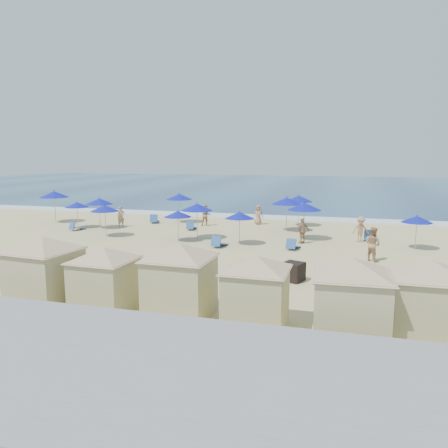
% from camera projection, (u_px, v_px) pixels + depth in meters
% --- Properties ---
extents(ground, '(160.00, 160.00, 0.00)m').
position_uv_depth(ground, '(201.00, 254.00, 24.65)').
color(ground, '#CFBE83').
rests_on(ground, ground).
extents(ocean, '(160.00, 80.00, 0.06)m').
position_uv_depth(ocean, '(301.00, 187.00, 76.92)').
color(ocean, navy).
rests_on(ocean, ground).
extents(surf_line, '(160.00, 2.50, 0.08)m').
position_uv_depth(surf_line, '(256.00, 217.00, 39.37)').
color(surf_line, white).
rests_on(surf_line, ground).
extents(seawall, '(160.00, 6.10, 1.22)m').
position_uv_depth(seawall, '(39.00, 339.00, 11.72)').
color(seawall, gray).
rests_on(seawall, ground).
extents(trash_bin, '(1.09, 1.09, 0.84)m').
position_uv_depth(trash_bin, '(293.00, 272.00, 19.37)').
color(trash_bin, black).
rests_on(trash_bin, ground).
extents(cabana_0, '(4.59, 4.59, 2.89)m').
position_uv_depth(cabana_0, '(44.00, 263.00, 15.95)').
color(cabana_0, '#C6BB87').
rests_on(cabana_0, ground).
extents(cabana_1, '(4.15, 4.15, 2.61)m').
position_uv_depth(cabana_1, '(104.00, 271.00, 15.35)').
color(cabana_1, '#C6BB87').
rests_on(cabana_1, ground).
extents(cabana_2, '(4.54, 4.54, 2.85)m').
position_uv_depth(cabana_2, '(180.00, 271.00, 14.93)').
color(cabana_2, '#C6BB87').
rests_on(cabana_2, ground).
extents(cabana_3, '(4.20, 4.20, 2.63)m').
position_uv_depth(cabana_3, '(256.00, 283.00, 13.96)').
color(cabana_3, '#C6BB87').
rests_on(cabana_3, ground).
extents(cabana_4, '(4.57, 4.57, 2.87)m').
position_uv_depth(cabana_4, '(351.00, 290.00, 12.78)').
color(cabana_4, '#C6BB87').
rests_on(cabana_4, ground).
extents(cabana_5, '(4.47, 4.47, 2.80)m').
position_uv_depth(cabana_5, '(429.00, 291.00, 12.77)').
color(cabana_5, '#C6BB87').
rests_on(cabana_5, ground).
extents(umbrella_0, '(2.37, 2.37, 2.69)m').
position_uv_depth(umbrella_0, '(54.00, 194.00, 35.98)').
color(umbrella_0, '#A5A8AD').
rests_on(umbrella_0, ground).
extents(umbrella_1, '(1.81, 1.81, 2.06)m').
position_uv_depth(umbrella_1, '(77.00, 205.00, 33.28)').
color(umbrella_1, '#A5A8AD').
rests_on(umbrella_1, ground).
extents(umbrella_2, '(2.10, 2.10, 2.39)m').
position_uv_depth(umbrella_2, '(99.00, 201.00, 33.01)').
color(umbrella_2, '#A5A8AD').
rests_on(umbrella_2, ground).
extents(umbrella_3, '(1.98, 1.98, 2.26)m').
position_uv_depth(umbrella_3, '(105.00, 208.00, 29.72)').
color(umbrella_3, '#A5A8AD').
rests_on(umbrella_3, ground).
extents(umbrella_4, '(2.19, 2.19, 2.49)m').
position_uv_depth(umbrella_4, '(179.00, 197.00, 35.81)').
color(umbrella_4, '#A5A8AD').
rests_on(umbrella_4, ground).
extents(umbrella_5, '(2.16, 2.16, 2.46)m').
position_uv_depth(umbrella_5, '(197.00, 207.00, 28.88)').
color(umbrella_5, '#A5A8AD').
rests_on(umbrella_5, ground).
extents(umbrella_6, '(1.82, 1.82, 2.07)m').
position_uv_depth(umbrella_6, '(178.00, 214.00, 28.05)').
color(umbrella_6, '#A5A8AD').
rests_on(umbrella_6, ground).
extents(umbrella_7, '(2.27, 2.27, 2.58)m').
position_uv_depth(umbrella_7, '(287.00, 201.00, 31.73)').
color(umbrella_7, '#A5A8AD').
rests_on(umbrella_7, ground).
extents(umbrella_8, '(1.87, 1.87, 2.13)m').
position_uv_depth(umbrella_8, '(240.00, 215.00, 27.05)').
color(umbrella_8, '#A5A8AD').
rests_on(umbrella_8, ground).
extents(umbrella_9, '(2.20, 2.20, 2.50)m').
position_uv_depth(umbrella_9, '(299.00, 199.00, 34.07)').
color(umbrella_9, '#A5A8AD').
rests_on(umbrella_9, ground).
extents(umbrella_10, '(2.24, 2.24, 2.55)m').
position_uv_depth(umbrella_10, '(304.00, 206.00, 28.51)').
color(umbrella_10, '#A5A8AD').
rests_on(umbrella_10, ground).
extents(umbrella_11, '(1.83, 1.83, 2.08)m').
position_uv_depth(umbrella_11, '(417.00, 219.00, 25.65)').
color(umbrella_11, '#A5A8AD').
rests_on(umbrella_11, ground).
extents(beach_chair_0, '(0.93, 1.31, 0.66)m').
position_uv_depth(beach_chair_0, '(76.00, 227.00, 32.44)').
color(beach_chair_0, '#295098').
rests_on(beach_chair_0, ground).
extents(beach_chair_1, '(1.03, 1.51, 0.76)m').
position_uv_depth(beach_chair_1, '(154.00, 220.00, 35.91)').
color(beach_chair_1, '#295098').
rests_on(beach_chair_1, ground).
extents(beach_chair_2, '(0.72, 1.33, 0.70)m').
position_uv_depth(beach_chair_2, '(191.00, 227.00, 32.62)').
color(beach_chair_2, '#295098').
rests_on(beach_chair_2, ground).
extents(beach_chair_3, '(0.82, 1.45, 0.75)m').
position_uv_depth(beach_chair_3, '(219.00, 243.00, 26.54)').
color(beach_chair_3, '#295098').
rests_on(beach_chair_3, ground).
extents(beach_chair_4, '(0.80, 1.38, 0.71)m').
position_uv_depth(beach_chair_4, '(293.00, 245.00, 25.85)').
color(beach_chair_4, '#295098').
rests_on(beach_chair_4, ground).
extents(beach_chair_5, '(0.66, 1.40, 0.76)m').
position_uv_depth(beach_chair_5, '(369.00, 236.00, 28.57)').
color(beach_chair_5, '#295098').
rests_on(beach_chair_5, ground).
extents(beachgoer_0, '(0.67, 0.70, 1.62)m').
position_uv_depth(beachgoer_0, '(121.00, 217.00, 33.88)').
color(beachgoer_0, '#AA7E5E').
rests_on(beachgoer_0, ground).
extents(beachgoer_1, '(1.01, 0.93, 1.66)m').
position_uv_depth(beachgoer_1, '(206.00, 215.00, 34.41)').
color(beachgoer_1, '#AA7E5E').
rests_on(beachgoer_1, ground).
extents(beachgoer_2, '(0.97, 0.92, 1.62)m').
position_uv_depth(beachgoer_2, '(302.00, 231.00, 27.52)').
color(beachgoer_2, '#AA7E5E').
rests_on(beachgoer_2, ground).
extents(beachgoer_3, '(1.23, 0.98, 1.67)m').
position_uv_depth(beachgoer_3, '(361.00, 229.00, 27.95)').
color(beachgoer_3, '#AA7E5E').
rests_on(beachgoer_3, ground).
extents(beachgoer_4, '(0.87, 0.69, 1.56)m').
position_uv_depth(beachgoer_4, '(258.00, 215.00, 35.10)').
color(beachgoer_4, '#AA7E5E').
rests_on(beachgoer_4, ground).
extents(beachgoer_5, '(1.12, 1.10, 1.82)m').
position_uv_depth(beachgoer_5, '(373.00, 244.00, 22.98)').
color(beachgoer_5, '#AA7E5E').
rests_on(beachgoer_5, ground).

